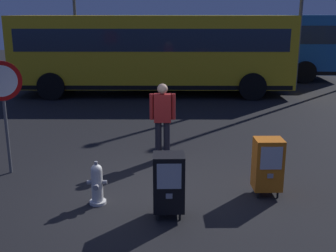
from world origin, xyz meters
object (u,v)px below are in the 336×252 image
(pedestrian, at_px, (163,117))
(bus_far, at_px, (222,43))
(newspaper_box_secondary, at_px, (169,182))
(stop_sign, at_px, (3,94))
(bus_near, at_px, (153,50))
(fire_hydrant, at_px, (97,184))
(newspaper_box_primary, at_px, (268,164))

(pedestrian, height_order, bus_far, bus_far)
(newspaper_box_secondary, xyz_separation_m, stop_sign, (-3.12, 1.90, 1.03))
(bus_near, height_order, bus_far, same)
(bus_far, bearing_deg, fire_hydrant, -102.77)
(pedestrian, bearing_deg, bus_far, 75.88)
(newspaper_box_secondary, distance_m, pedestrian, 2.66)
(fire_hydrant, relative_size, bus_far, 0.07)
(fire_hydrant, distance_m, pedestrian, 2.49)
(stop_sign, distance_m, pedestrian, 3.19)
(newspaper_box_secondary, relative_size, pedestrian, 0.61)
(newspaper_box_secondary, xyz_separation_m, bus_near, (-0.40, 10.36, 1.14))
(newspaper_box_primary, xyz_separation_m, stop_sign, (-4.84, 1.13, 1.03))
(newspaper_box_primary, height_order, newspaper_box_secondary, same)
(newspaper_box_primary, xyz_separation_m, bus_near, (-2.13, 9.59, 1.14))
(pedestrian, xyz_separation_m, bus_far, (2.92, 11.62, 0.76))
(pedestrian, relative_size, bus_near, 0.16)
(fire_hydrant, height_order, pedestrian, pedestrian)
(stop_sign, relative_size, bus_far, 0.21)
(fire_hydrant, bearing_deg, newspaper_box_secondary, -21.87)
(newspaper_box_primary, distance_m, bus_far, 13.57)
(newspaper_box_primary, distance_m, pedestrian, 2.62)
(stop_sign, xyz_separation_m, bus_near, (2.72, 8.46, 0.11))
(newspaper_box_primary, bearing_deg, stop_sign, 166.86)
(newspaper_box_secondary, bearing_deg, stop_sign, 148.67)
(newspaper_box_primary, bearing_deg, pedestrian, 134.12)
(stop_sign, bearing_deg, newspaper_box_primary, -13.14)
(newspaper_box_secondary, bearing_deg, pedestrian, 91.74)
(newspaper_box_primary, xyz_separation_m, newspaper_box_secondary, (-1.72, -0.77, 0.00))
(newspaper_box_primary, bearing_deg, bus_near, 102.51)
(stop_sign, bearing_deg, fire_hydrant, -36.31)
(stop_sign, bearing_deg, bus_near, 72.19)
(newspaper_box_primary, height_order, bus_far, bus_far)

